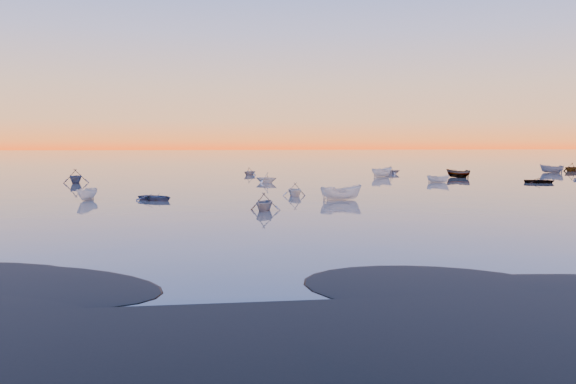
{
  "coord_description": "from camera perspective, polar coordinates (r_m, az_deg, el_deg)",
  "views": [
    {
      "loc": [
        -7.27,
        -22.34,
        5.67
      ],
      "look_at": [
        -0.85,
        28.0,
        1.16
      ],
      "focal_mm": 35.0,
      "sensor_mm": 36.0,
      "label": 1
    }
  ],
  "objects": [
    {
      "name": "ground",
      "position": [
        122.69,
        -3.87,
        2.42
      ],
      "size": [
        600.0,
        600.0,
        0.0
      ],
      "primitive_type": "plane",
      "color": "#695F58",
      "rests_on": "ground"
    },
    {
      "name": "boat_near_right",
      "position": [
        59.45,
        0.69,
        -0.4
      ],
      "size": [
        3.38,
        1.97,
        1.11
      ],
      "primitive_type": "imported",
      "rotation": [
        0.0,
        0.0,
        3.32
      ],
      "color": "silver",
      "rests_on": "ground"
    },
    {
      "name": "boat_near_left",
      "position": [
        56.53,
        -13.28,
        -0.82
      ],
      "size": [
        3.71,
        4.03,
        0.97
      ],
      "primitive_type": "imported",
      "rotation": [
        0.0,
        0.0,
        0.89
      ],
      "color": "#354466",
      "rests_on": "ground"
    },
    {
      "name": "moored_fleet",
      "position": [
        75.9,
        -1.75,
        0.79
      ],
      "size": [
        124.0,
        58.0,
        1.2
      ],
      "primitive_type": null,
      "color": "silver",
      "rests_on": "ground"
    },
    {
      "name": "mud_lobes",
      "position": [
        23.25,
        11.34,
        -9.12
      ],
      "size": [
        140.0,
        6.0,
        0.07
      ],
      "primitive_type": null,
      "color": "black",
      "rests_on": "ground"
    },
    {
      "name": "boat_near_center",
      "position": [
        55.48,
        5.4,
        -0.81
      ],
      "size": [
        2.01,
        4.31,
        1.46
      ],
      "primitive_type": "imported",
      "rotation": [
        0.0,
        0.0,
        1.62
      ],
      "color": "silver",
      "rests_on": "ground"
    }
  ]
}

